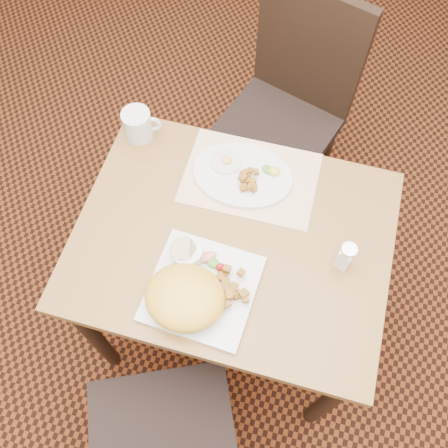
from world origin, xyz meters
TOP-DOWN VIEW (x-y plane):
  - ground at (0.00, 0.00)m, footprint 8.00×8.00m
  - table at (0.00, 0.00)m, footprint 0.90×0.70m
  - chair_far at (0.03, 0.72)m, footprint 0.53×0.54m
  - placemat at (-0.00, 0.21)m, footprint 0.40×0.29m
  - plate_square at (-0.04, -0.18)m, footprint 0.29×0.29m
  - plate_oval at (-0.02, 0.20)m, footprint 0.31×0.23m
  - hollandaise_mound at (-0.07, -0.22)m, footprint 0.21×0.19m
  - ramekin at (-0.10, -0.10)m, footprint 0.09×0.09m
  - garnish_sq at (-0.03, -0.10)m, footprint 0.10×0.06m
  - fried_egg at (-0.09, 0.23)m, footprint 0.10×0.10m
  - garnish_ov at (0.06, 0.23)m, footprint 0.06×0.04m
  - salt_shaker at (0.32, 0.00)m, footprint 0.05×0.05m
  - coffee_mug at (-0.38, 0.27)m, footprint 0.12×0.09m
  - home_fries_sq at (0.04, -0.16)m, footprint 0.10×0.12m
  - home_fries_ov at (-0.00, 0.18)m, footprint 0.07×0.09m

SIDE VIEW (x-z plane):
  - ground at x=0.00m, z-range 0.00..0.00m
  - chair_far at x=0.03m, z-range 0.05..1.02m
  - table at x=0.00m, z-range 0.27..1.02m
  - placemat at x=0.00m, z-range 0.75..0.75m
  - plate_square at x=-0.04m, z-range 0.75..0.77m
  - plate_oval at x=-0.02m, z-range 0.75..0.77m
  - fried_egg at x=-0.09m, z-range 0.76..0.78m
  - garnish_sq at x=-0.03m, z-range 0.76..0.79m
  - garnish_ov at x=0.06m, z-range 0.77..0.79m
  - home_fries_ov at x=0.00m, z-range 0.76..0.80m
  - home_fries_sq at x=0.04m, z-range 0.76..0.80m
  - ramekin at x=-0.10m, z-range 0.77..0.82m
  - coffee_mug at x=-0.38m, z-range 0.75..0.85m
  - salt_shaker at x=0.32m, z-range 0.75..0.85m
  - hollandaise_mound at x=-0.07m, z-range 0.76..0.84m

